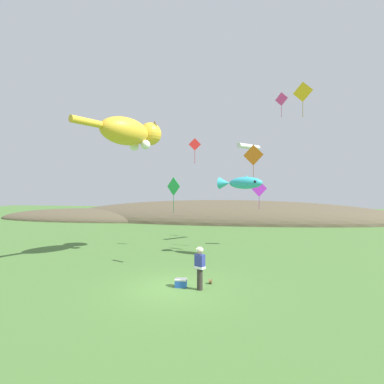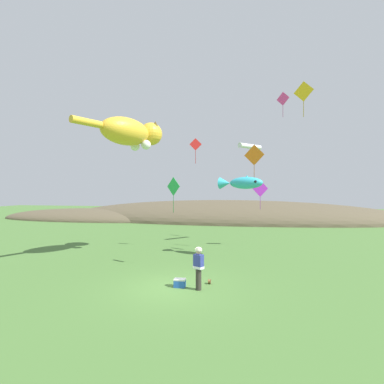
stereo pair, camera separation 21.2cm
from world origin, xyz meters
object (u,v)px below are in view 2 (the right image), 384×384
Objects in this scene: kite_giant_cat at (131,133)px; kite_diamond_gold at (304,92)px; festival_attendant at (199,267)px; kite_diamond_violet at (260,189)px; kite_diamond_orange at (254,155)px; kite_diamond_pink at (283,99)px; picnic_cooler at (180,283)px; kite_diamond_green at (173,187)px; kite_spool at (209,281)px; kite_fish_windsock at (241,183)px; kite_diamond_red at (196,145)px; kite_tube_streamer at (250,146)px.

kite_diamond_gold is (10.42, 0.92, 2.21)m from kite_giant_cat.
festival_attendant is 0.83× the size of kite_diamond_violet.
kite_diamond_violet is at bearing 122.99° from kite_diamond_gold.
kite_diamond_pink is at bearing 58.71° from kite_diamond_orange.
kite_diamond_green is at bearing 109.54° from picnic_cooler.
kite_spool is at bearing -104.88° from kite_diamond_orange.
kite_spool is at bearing -105.05° from kite_diamond_violet.
kite_diamond_pink is at bearing 95.89° from kite_diamond_gold.
festival_attendant is 0.62× the size of kite_fish_windsock.
picnic_cooler is 11.26m from kite_diamond_violet.
festival_attendant is at bearing -105.53° from kite_diamond_orange.
kite_diamond_violet is (-1.79, -2.10, -7.04)m from kite_diamond_pink.
kite_diamond_red is (3.62, 2.60, -0.48)m from kite_giant_cat.
picnic_cooler is 5.26m from kite_diamond_green.
kite_diamond_pink is at bearing 33.46° from kite_diamond_red.
kite_diamond_red reaches higher than kite_fish_windsock.
kite_diamond_pink is at bearing 18.02° from kite_tube_streamer.
kite_diamond_pink reaches higher than kite_diamond_green.
kite_diamond_orange is (3.20, 8.26, 6.35)m from picnic_cooler.
kite_diamond_orange is 4.92m from kite_diamond_gold.
kite_diamond_gold is (2.83, -2.09, 3.44)m from kite_diamond_orange.
kite_tube_streamer is at bearing 80.70° from kite_spool.
kite_diamond_pink reaches higher than kite_diamond_red.
kite_giant_cat is at bearing -158.31° from kite_diamond_orange.
kite_fish_windsock is 9.36m from kite_diamond_pink.
kite_diamond_violet is at bearing 29.76° from kite_giant_cat.
kite_giant_cat is 2.90× the size of kite_diamond_gold.
kite_spool is 10.51m from kite_giant_cat.
festival_attendant is 16.60m from kite_diamond_pink.
kite_diamond_red is (-3.66, -3.27, -0.26)m from kite_tube_streamer.
kite_diamond_red is at bearing 166.19° from kite_diamond_gold.
kite_fish_windsock is (2.40, 6.16, 4.43)m from picnic_cooler.
kite_giant_cat is (-5.57, 4.56, 7.66)m from kite_spool.
kite_diamond_orange is (7.59, 3.02, -1.24)m from kite_giant_cat.
kite_diamond_gold reaches higher than kite_tube_streamer.
kite_diamond_pink is (4.25, 11.26, 11.20)m from kite_spool.
kite_tube_streamer is 0.86× the size of kite_diamond_orange.
picnic_cooler is at bearing -134.38° from kite_diamond_gold.
kite_diamond_pink reaches higher than festival_attendant.
kite_fish_windsock is 1.24× the size of kite_diamond_orange.
kite_giant_cat is 10.69m from kite_diamond_gold.
kite_diamond_green is (-2.27, 2.36, 4.23)m from kite_spool.
kite_diamond_green is 1.09× the size of kite_diamond_red.
festival_attendant is 7.49m from kite_fish_windsock.
kite_giant_cat reaches higher than kite_diamond_orange.
festival_attendant is 10.36m from kite_diamond_red.
kite_diamond_orange is at bearing 6.08° from kite_diamond_red.
kite_diamond_pink is 8.45m from kite_diamond_red.
kite_diamond_orange is at bearing -83.87° from kite_tube_streamer.
kite_fish_windsock is 4.48m from kite_diamond_red.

